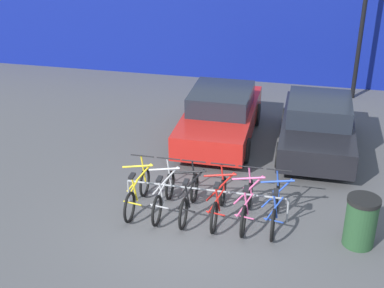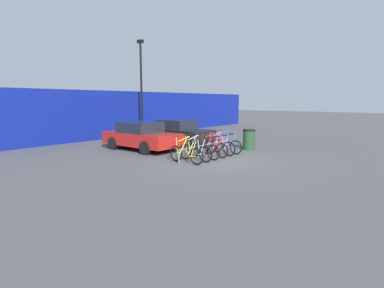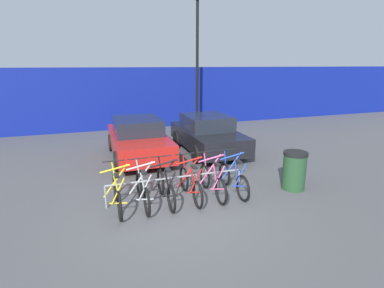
# 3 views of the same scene
# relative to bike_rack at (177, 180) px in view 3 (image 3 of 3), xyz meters

# --- Properties ---
(ground_plane) EXTENTS (120.00, 120.00, 0.00)m
(ground_plane) POSITION_rel_bike_rack_xyz_m (-0.12, -0.67, -0.48)
(ground_plane) COLOR #4C4C4F
(hoarding_wall) EXTENTS (36.00, 0.16, 3.10)m
(hoarding_wall) POSITION_rel_bike_rack_xyz_m (-0.12, 8.82, 1.07)
(hoarding_wall) COLOR navy
(hoarding_wall) RESTS_ON ground
(bike_rack) EXTENTS (3.48, 0.04, 0.57)m
(bike_rack) POSITION_rel_bike_rack_xyz_m (0.00, 0.00, 0.00)
(bike_rack) COLOR gray
(bike_rack) RESTS_ON ground
(bicycle_yellow) EXTENTS (0.68, 1.71, 1.05)m
(bicycle_yellow) POSITION_rel_bike_rack_xyz_m (-1.47, -0.15, -0.11)
(bicycle_yellow) COLOR black
(bicycle_yellow) RESTS_ON ground
(bicycle_silver) EXTENTS (0.68, 1.71, 1.05)m
(bicycle_silver) POSITION_rel_bike_rack_xyz_m (-0.89, -0.15, -0.11)
(bicycle_silver) COLOR black
(bicycle_silver) RESTS_ON ground
(bicycle_black) EXTENTS (0.68, 1.71, 1.05)m
(bicycle_black) POSITION_rel_bike_rack_xyz_m (-0.33, -0.15, -0.11)
(bicycle_black) COLOR black
(bicycle_black) RESTS_ON ground
(bicycle_red) EXTENTS (0.68, 1.71, 1.05)m
(bicycle_red) POSITION_rel_bike_rack_xyz_m (0.30, -0.15, -0.11)
(bicycle_red) COLOR black
(bicycle_red) RESTS_ON ground
(bicycle_pink) EXTENTS (0.68, 1.71, 1.05)m
(bicycle_pink) POSITION_rel_bike_rack_xyz_m (0.89, -0.15, -0.11)
(bicycle_pink) COLOR black
(bicycle_pink) RESTS_ON ground
(bicycle_blue) EXTENTS (0.68, 1.71, 1.05)m
(bicycle_blue) POSITION_rel_bike_rack_xyz_m (1.47, -0.15, -0.11)
(bicycle_blue) COLOR black
(bicycle_blue) RESTS_ON ground
(car_red) EXTENTS (1.91, 4.14, 1.40)m
(car_red) POSITION_rel_bike_rack_xyz_m (-0.35, 3.73, 0.21)
(car_red) COLOR red
(car_red) RESTS_ON ground
(car_black) EXTENTS (1.91, 3.97, 1.40)m
(car_black) POSITION_rel_bike_rack_xyz_m (2.24, 3.58, 0.21)
(car_black) COLOR black
(car_black) RESTS_ON ground
(lamp_post) EXTENTS (0.24, 0.44, 6.41)m
(lamp_post) POSITION_rel_bike_rack_xyz_m (3.36, 7.83, 3.08)
(lamp_post) COLOR black
(lamp_post) RESTS_ON ground
(trash_bin) EXTENTS (0.63, 0.63, 1.03)m
(trash_bin) POSITION_rel_bike_rack_xyz_m (3.11, -0.46, 0.04)
(trash_bin) COLOR #234728
(trash_bin) RESTS_ON ground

